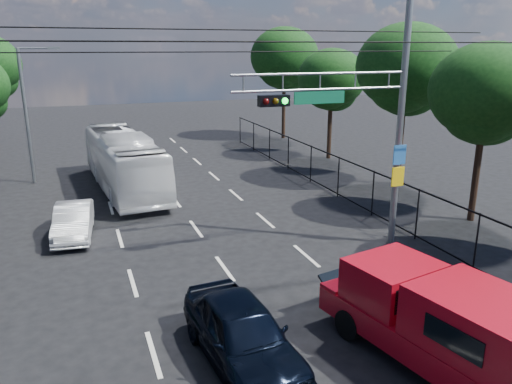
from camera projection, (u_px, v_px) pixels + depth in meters
name	position (u px, v px, depth m)	size (l,w,h in m)	color
lane_markings	(185.00, 214.00, 21.95)	(6.12, 38.00, 0.01)	beige
signal_mast	(372.00, 103.00, 16.83)	(6.43, 0.39, 9.50)	slate
streetlight_left	(29.00, 109.00, 25.94)	(2.09, 0.22, 7.08)	slate
utility_wires	(213.00, 41.00, 15.27)	(22.00, 5.04, 0.74)	black
fence_right	(358.00, 186.00, 22.55)	(0.06, 34.03, 2.00)	black
tree_right_b	(486.00, 100.00, 19.79)	(4.50, 4.50, 7.31)	black
tree_right_c	(406.00, 74.00, 25.20)	(5.10, 5.10, 8.29)	black
tree_right_d	(332.00, 83.00, 31.62)	(4.32, 4.32, 7.02)	black
tree_right_e	(285.00, 62.00, 38.58)	(5.28, 5.28, 8.58)	black
red_pickup	(438.00, 319.00, 11.27)	(3.22, 6.13, 2.18)	black
navy_hatchback	(242.00, 333.00, 11.43)	(1.79, 4.44, 1.51)	black
white_bus	(124.00, 161.00, 25.41)	(2.44, 10.41, 2.90)	silver
white_van	(73.00, 221.00, 19.20)	(1.32, 3.79, 1.25)	silver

